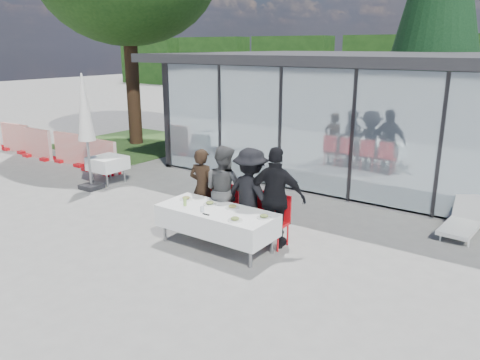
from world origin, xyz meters
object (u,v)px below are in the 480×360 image
at_px(diner_a, 202,188).
at_px(juice_bottle, 185,202).
at_px(plate_c, 232,207).
at_px(diner_d, 276,198).
at_px(diner_chair_a, 205,201).
at_px(folded_eyeglasses, 206,214).
at_px(spare_chair_b, 473,198).
at_px(construction_barriers, 40,145).
at_px(diner_c, 251,195).
at_px(spare_table_left, 108,163).
at_px(diner_b, 224,190).
at_px(lounger, 463,221).
at_px(diner_chair_c, 253,212).
at_px(diner_chair_b, 226,206).
at_px(dining_table, 216,220).
at_px(diner_chair_d, 277,218).
at_px(plate_b, 210,203).
at_px(plate_a, 186,198).
at_px(plate_d, 264,217).
at_px(market_umbrella, 85,115).
at_px(plate_extra, 235,219).

height_order(diner_a, juice_bottle, diner_a).
bearing_deg(plate_c, diner_d, 34.13).
relative_size(diner_chair_a, folded_eyeglasses, 6.96).
distance_m(spare_chair_b, construction_barriers, 13.15).
xyz_separation_m(diner_c, spare_table_left, (-5.38, 0.98, -0.36)).
bearing_deg(diner_b, lounger, -135.70).
distance_m(diner_chair_c, juice_bottle, 1.34).
bearing_deg(lounger, spare_chair_b, 88.95).
bearing_deg(construction_barriers, diner_chair_b, -9.87).
bearing_deg(folded_eyeglasses, diner_b, 109.44).
height_order(dining_table, lounger, dining_table).
distance_m(diner_chair_d, plate_b, 1.31).
bearing_deg(diner_a, construction_barriers, -16.64).
bearing_deg(plate_a, plate_c, 6.49).
height_order(diner_chair_b, diner_d, diner_d).
bearing_deg(dining_table, plate_d, 7.62).
bearing_deg(diner_b, folded_eyeglasses, 118.98).
xyz_separation_m(dining_table, diner_chair_a, (-0.89, 0.75, -0.00)).
bearing_deg(plate_c, diner_c, 76.93).
bearing_deg(construction_barriers, lounger, 4.87).
xyz_separation_m(diner_chair_a, spare_chair_b, (4.54, 3.45, 0.00)).
height_order(diner_a, market_umbrella, market_umbrella).
bearing_deg(market_umbrella, spare_chair_b, 20.08).
distance_m(diner_chair_d, spare_chair_b, 4.44).
height_order(dining_table, plate_c, plate_c).
distance_m(diner_chair_a, diner_c, 1.26).
bearing_deg(diner_chair_c, diner_c, -90.00).
height_order(diner_chair_c, market_umbrella, market_umbrella).
distance_m(diner_chair_d, lounger, 3.86).
xyz_separation_m(plate_extra, juice_bottle, (-1.23, 0.09, 0.05)).
bearing_deg(diner_a, spare_table_left, -18.89).
distance_m(diner_c, diner_d, 0.56).
distance_m(diner_a, lounger, 5.33).
distance_m(diner_a, plate_b, 0.83).
relative_size(diner_b, market_umbrella, 0.60).
bearing_deg(spare_chair_b, diner_c, -133.47).
relative_size(dining_table, diner_chair_a, 2.32).
distance_m(spare_table_left, market_umbrella, 1.54).
bearing_deg(lounger, construction_barriers, -175.13).
bearing_deg(lounger, diner_chair_b, -145.98).
bearing_deg(juice_bottle, market_umbrella, 164.62).
bearing_deg(plate_a, plate_extra, -14.52).
bearing_deg(plate_extra, diner_chair_b, 132.97).
height_order(plate_a, plate_b, same).
height_order(diner_d, spare_chair_b, diner_d).
height_order(diner_chair_a, diner_chair_b, same).
xyz_separation_m(diner_b, juice_bottle, (-0.28, -0.86, -0.08)).
distance_m(dining_table, plate_c, 0.39).
distance_m(diner_chair_c, plate_d, 0.93).
relative_size(plate_a, folded_eyeglasses, 1.88).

